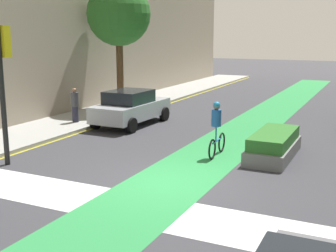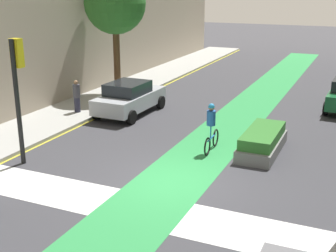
% 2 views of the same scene
% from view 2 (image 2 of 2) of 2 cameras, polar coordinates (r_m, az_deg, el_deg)
% --- Properties ---
extents(ground_plane, '(120.00, 120.00, 0.00)m').
position_cam_2_polar(ground_plane, '(14.28, 0.31, -7.06)').
color(ground_plane, '#38383D').
extents(bike_lane_paint, '(2.40, 60.00, 0.01)m').
position_cam_2_polar(bike_lane_paint, '(14.27, 0.44, -7.07)').
color(bike_lane_paint, '#2D8C47').
rests_on(bike_lane_paint, ground_plane).
extents(crosswalk_band, '(12.00, 1.80, 0.01)m').
position_cam_2_polar(crosswalk_band, '(12.66, -3.38, -10.47)').
color(crosswalk_band, silver).
rests_on(crosswalk_band, ground_plane).
extents(curb_stripe_left, '(0.16, 60.00, 0.01)m').
position_cam_2_polar(curb_stripe_left, '(17.39, -18.15, -3.36)').
color(curb_stripe_left, yellow).
rests_on(curb_stripe_left, ground_plane).
extents(traffic_signal_near_left, '(0.35, 0.52, 4.27)m').
position_cam_2_polar(traffic_signal_near_left, '(15.75, -18.51, 5.82)').
color(traffic_signal_near_left, black).
rests_on(traffic_signal_near_left, ground_plane).
extents(car_silver_left_far, '(2.10, 4.24, 1.57)m').
position_cam_2_polar(car_silver_left_far, '(21.47, -4.90, 3.59)').
color(car_silver_left_far, '#B2B7BF').
rests_on(car_silver_left_far, ground_plane).
extents(cyclist_in_lane, '(0.32, 1.73, 1.86)m').
position_cam_2_polar(cyclist_in_lane, '(16.53, 5.51, -0.07)').
color(cyclist_in_lane, black).
rests_on(cyclist_in_lane, ground_plane).
extents(pedestrian_sidewalk_left_a, '(0.34, 0.34, 1.53)m').
position_cam_2_polar(pedestrian_sidewalk_left_a, '(21.64, -11.48, 3.73)').
color(pedestrian_sidewalk_left_a, '#262638').
rests_on(pedestrian_sidewalk_left_a, sidewalk_left).
extents(street_tree_near, '(3.26, 3.26, 6.49)m').
position_cam_2_polar(street_tree_near, '(24.62, -6.73, 15.12)').
color(street_tree_near, brown).
rests_on(street_tree_near, sidewalk_left).
extents(median_planter, '(1.26, 3.26, 0.85)m').
position_cam_2_polar(median_planter, '(16.96, 11.85, -1.93)').
color(median_planter, slate).
rests_on(median_planter, ground_plane).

